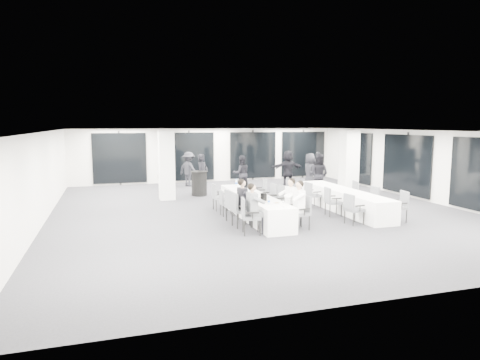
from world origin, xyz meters
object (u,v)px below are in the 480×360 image
(chair_main_right_mid, at_px, (279,199))
(chair_side_left_near, at_px, (352,207))
(chair_main_left_mid, at_px, (233,204))
(standing_guest_a, at_px, (202,171))
(chair_side_left_mid, at_px, (331,200))
(standing_guest_h, at_px, (319,172))
(banquet_table_main, at_px, (253,206))
(banquet_table_side, at_px, (344,200))
(chair_main_left_second, at_px, (239,207))
(chair_main_left_near, at_px, (248,214))
(standing_guest_b, at_px, (241,171))
(chair_main_right_fourth, at_px, (270,196))
(chair_main_right_near, at_px, (302,210))
(chair_main_left_far, at_px, (218,195))
(standing_guest_e, at_px, (310,170))
(ice_bucket_far, at_px, (244,186))
(chair_main_left_fourth, at_px, (225,201))
(chair_main_right_second, at_px, (294,206))
(chair_side_left_far, at_px, (311,193))
(chair_side_right_far, at_px, (352,192))
(chair_side_right_mid, at_px, (372,198))
(chair_side_right_near, at_px, (400,204))
(standing_guest_g, at_px, (162,170))
(standing_guest_f, at_px, (288,166))
(standing_guest_d, at_px, (318,166))
(ice_bucket_near, at_px, (264,197))
(standing_guest_c, at_px, (189,167))
(chair_main_right_far, at_px, (261,191))

(chair_main_right_mid, relative_size, chair_side_left_near, 1.10)
(chair_main_left_mid, xyz_separation_m, standing_guest_a, (0.23, 5.55, 0.42))
(chair_side_left_mid, relative_size, standing_guest_h, 0.47)
(banquet_table_main, bearing_deg, chair_side_left_near, -35.46)
(banquet_table_side, relative_size, chair_main_left_second, 4.83)
(chair_main_left_near, relative_size, standing_guest_b, 0.55)
(chair_main_right_fourth, bearing_deg, chair_main_right_near, 175.02)
(chair_main_left_far, bearing_deg, standing_guest_h, 108.90)
(standing_guest_a, relative_size, standing_guest_e, 1.02)
(standing_guest_b, distance_m, ice_bucket_far, 4.19)
(chair_main_left_near, bearing_deg, chair_main_left_fourth, -168.58)
(chair_main_left_fourth, distance_m, chair_main_right_fourth, 1.67)
(chair_side_left_mid, bearing_deg, banquet_table_side, 131.03)
(chair_main_left_near, distance_m, ice_bucket_far, 3.39)
(chair_main_right_second, xyz_separation_m, chair_side_left_far, (1.72, 2.27, -0.06))
(banquet_table_main, bearing_deg, standing_guest_e, 46.87)
(chair_side_left_far, relative_size, chair_side_right_far, 1.02)
(chair_side_right_mid, bearing_deg, chair_side_right_far, -7.35)
(chair_main_right_near, distance_m, chair_main_right_fourth, 2.56)
(chair_main_left_fourth, xyz_separation_m, chair_main_left_far, (-0.01, 0.94, 0.05))
(chair_main_left_second, height_order, standing_guest_e, standing_guest_e)
(chair_main_left_mid, xyz_separation_m, chair_side_right_near, (5.06, -1.45, -0.03))
(banquet_table_main, relative_size, chair_main_right_near, 5.04)
(banquet_table_side, bearing_deg, standing_guest_b, 112.53)
(chair_main_right_mid, distance_m, chair_main_right_fourth, 0.81)
(chair_main_left_mid, distance_m, standing_guest_g, 8.06)
(chair_main_left_near, relative_size, chair_main_right_near, 1.03)
(standing_guest_f, bearing_deg, standing_guest_a, 11.60)
(chair_main_right_near, distance_m, standing_guest_d, 9.64)
(chair_main_left_near, bearing_deg, chair_side_right_mid, 119.27)
(banquet_table_side, bearing_deg, chair_main_right_second, -151.52)
(standing_guest_g, bearing_deg, chair_main_right_mid, -33.93)
(chair_main_right_second, relative_size, standing_guest_e, 0.53)
(standing_guest_a, height_order, ice_bucket_near, standing_guest_a)
(chair_main_left_far, distance_m, ice_bucket_far, 1.00)
(chair_side_left_mid, xyz_separation_m, standing_guest_c, (-3.32, 8.11, 0.41))
(chair_main_right_far, xyz_separation_m, chair_side_right_near, (3.38, -3.48, -0.05))
(chair_side_right_far, relative_size, standing_guest_h, 0.45)
(chair_main_left_fourth, distance_m, chair_side_left_mid, 3.54)
(chair_main_right_near, xyz_separation_m, chair_side_right_mid, (3.38, 1.51, -0.06))
(standing_guest_d, bearing_deg, standing_guest_b, -6.47)
(banquet_table_side, relative_size, chair_main_right_second, 4.84)
(standing_guest_g, bearing_deg, standing_guest_a, -23.66)
(chair_main_left_near, relative_size, ice_bucket_far, 4.05)
(chair_side_right_near, bearing_deg, chair_main_left_mid, 82.36)
(standing_guest_b, bearing_deg, chair_main_left_second, 73.89)
(chair_side_left_far, xyz_separation_m, chair_side_right_near, (1.66, -2.84, 0.01))
(chair_side_right_far, distance_m, standing_guest_e, 3.69)
(ice_bucket_near, bearing_deg, standing_guest_g, 103.16)
(chair_side_right_mid, distance_m, standing_guest_e, 4.99)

